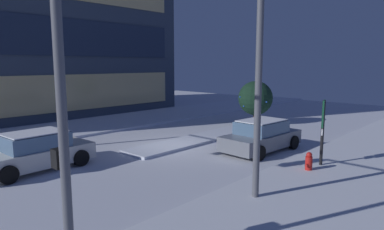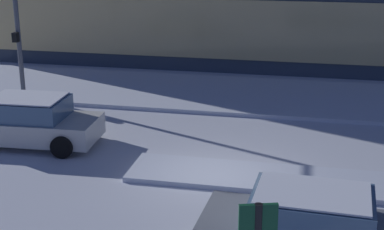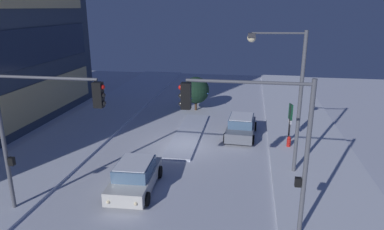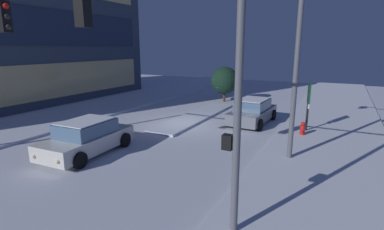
% 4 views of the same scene
% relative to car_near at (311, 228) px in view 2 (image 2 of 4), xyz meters
% --- Properties ---
extents(ground, '(52.00, 52.00, 0.00)m').
position_rel_car_near_xyz_m(ground, '(-2.46, 3.53, -0.71)').
color(ground, silver).
extents(curb_strip_far, '(52.00, 5.20, 0.14)m').
position_rel_car_near_xyz_m(curb_strip_far, '(-2.46, 11.54, -0.64)').
color(curb_strip_far, silver).
rests_on(curb_strip_far, ground).
extents(median_strip, '(9.00, 1.80, 0.14)m').
position_rel_car_near_xyz_m(median_strip, '(-0.33, 3.70, -0.64)').
color(median_strip, silver).
rests_on(median_strip, ground).
extents(car_near, '(4.50, 2.22, 1.49)m').
position_rel_car_near_xyz_m(car_near, '(0.00, 0.00, 0.00)').
color(car_near, slate).
rests_on(car_near, ground).
extents(car_far, '(4.41, 2.22, 1.49)m').
position_rel_car_near_xyz_m(car_far, '(-8.52, 4.95, 0.00)').
color(car_far, silver).
rests_on(car_far, ground).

